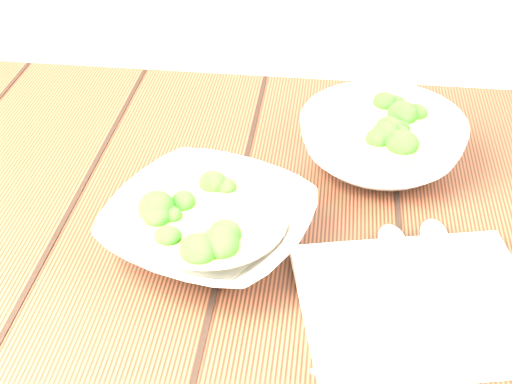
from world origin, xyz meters
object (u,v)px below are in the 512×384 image
object	(u,v)px
soup_bowl_front	(210,225)
napkin	(419,304)
trivet	(246,198)
table	(246,306)
soup_bowl_back	(381,140)

from	to	relation	value
soup_bowl_front	napkin	size ratio (longest dim) A/B	1.18
trivet	soup_bowl_front	bearing A→B (deg)	-111.67
table	napkin	distance (m)	0.25
soup_bowl_back	trivet	world-z (taller)	soup_bowl_back
table	soup_bowl_front	size ratio (longest dim) A/B	4.21
soup_bowl_back	napkin	distance (m)	0.27
trivet	table	bearing A→B (deg)	-83.36
soup_bowl_back	table	bearing A→B (deg)	-133.18
soup_bowl_front	trivet	bearing A→B (deg)	68.33
soup_bowl_back	napkin	size ratio (longest dim) A/B	1.14
soup_bowl_back	trivet	bearing A→B (deg)	-145.29
napkin	soup_bowl_front	bearing A→B (deg)	149.24
trivet	soup_bowl_back	bearing A→B (deg)	34.71
soup_bowl_front	trivet	world-z (taller)	soup_bowl_front
table	soup_bowl_back	bearing A→B (deg)	46.82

